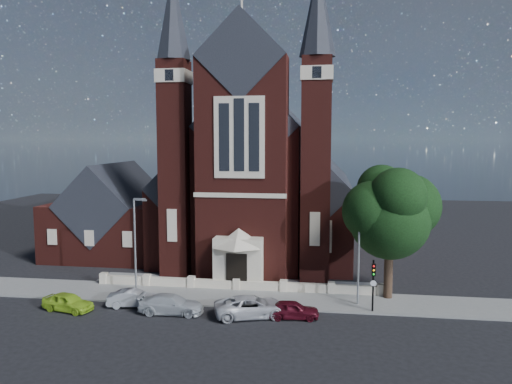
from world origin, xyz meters
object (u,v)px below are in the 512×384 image
parish_hall (115,219)px  street_lamp_right (360,247)px  church (262,180)px  car_white_suv (252,307)px  street_lamp_left (136,240)px  car_lime_van (68,302)px  car_silver_b (171,304)px  street_tree (392,214)px  traffic_signal (373,279)px  car_silver_a (134,298)px  car_dark_red (292,310)px

parish_hall → street_lamp_right: parish_hall is taller
church → car_white_suv: (2.23, -22.57, -7.43)m
street_lamp_left → car_white_suv: 11.44m
car_lime_van → car_silver_b: (7.85, 0.56, 0.02)m
street_tree → street_lamp_right: 3.84m
street_tree → car_lime_van: (-24.21, -6.09, -6.28)m
street_lamp_right → car_lime_van: street_lamp_right is taller
street_tree → traffic_signal: size_ratio=2.67×
street_lamp_left → parish_hall: bearing=120.0°
parish_hall → car_silver_b: size_ratio=2.52×
street_lamp_left → car_silver_a: bearing=-73.4°
parish_hall → street_lamp_right: size_ratio=1.51×
street_lamp_left → car_silver_a: street_lamp_left is taller
traffic_signal → car_silver_a: size_ratio=1.01×
street_lamp_left → car_silver_b: street_lamp_left is taller
street_tree → street_lamp_left: (-20.51, -1.71, -2.36)m
church → car_silver_a: size_ratio=8.80×
parish_hall → car_silver_a: (8.91, -16.75, -3.36)m
parish_hall → car_lime_van: (4.38, -18.38, -3.33)m
parish_hall → car_lime_van: bearing=-76.6°
car_silver_b → church: bearing=-11.1°
street_tree → parish_hall: bearing=156.7°
car_silver_a → car_dark_red: (12.27, -0.80, -0.00)m
car_lime_van → car_silver_b: bearing=-72.9°
church → traffic_signal: 23.94m
car_silver_a → car_dark_red: size_ratio=1.04×
car_silver_a → car_white_suv: bearing=-106.0°
church → street_lamp_left: size_ratio=4.31×
church → car_silver_a: bearing=-108.1°
church → street_tree: bearing=-53.8°
parish_hall → street_tree: bearing=-23.3°
street_tree → street_lamp_left: size_ratio=1.32×
parish_hall → traffic_signal: 31.20m
traffic_signal → car_silver_b: (-14.77, -2.24, -1.88)m
car_silver_a → car_dark_red: car_silver_a is taller
church → traffic_signal: (11.00, -20.52, -5.60)m
street_lamp_left → traffic_signal: (18.91, -1.57, -2.02)m
car_dark_red → car_lime_van: bearing=88.1°
church → traffic_signal: bearing=-61.8°
car_dark_red → car_silver_b: bearing=87.0°
church → street_lamp_left: 20.84m
car_dark_red → church: bearing=8.3°
street_tree → traffic_signal: 5.70m
street_tree → street_lamp_right: street_tree is taller
car_silver_a → traffic_signal: bearing=-96.9°
street_tree → car_white_suv: 13.21m
traffic_signal → street_lamp_left: bearing=175.2°
church → parish_hall: (-16.00, -4.94, -4.17)m
street_lamp_left → car_silver_b: (4.14, -3.82, -3.90)m
car_silver_a → car_silver_b: car_silver_b is taller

